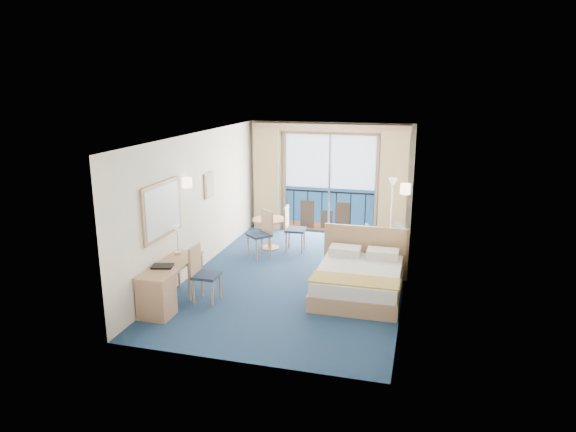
{
  "coord_description": "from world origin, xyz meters",
  "views": [
    {
      "loc": [
        2.23,
        -9.0,
        3.63
      ],
      "look_at": [
        -0.24,
        0.2,
        1.13
      ],
      "focal_mm": 32.0,
      "sensor_mm": 36.0,
      "label": 1
    }
  ],
  "objects_px": {
    "armchair": "(386,242)",
    "table_chair_b": "(263,231)",
    "desk_chair": "(201,270)",
    "nightstand": "(394,260)",
    "round_table": "(270,226)",
    "bed": "(359,279)",
    "table_chair_a": "(291,226)",
    "desk": "(160,291)",
    "floor_lamp": "(392,195)"
  },
  "relations": [
    {
      "from": "desk",
      "to": "table_chair_a",
      "type": "bearing_deg",
      "value": 71.6
    },
    {
      "from": "bed",
      "to": "nightstand",
      "type": "distance_m",
      "value": 1.34
    },
    {
      "from": "floor_lamp",
      "to": "desk_chair",
      "type": "bearing_deg",
      "value": -126.75
    },
    {
      "from": "floor_lamp",
      "to": "desk",
      "type": "height_order",
      "value": "floor_lamp"
    },
    {
      "from": "table_chair_a",
      "to": "table_chair_b",
      "type": "height_order",
      "value": "same"
    },
    {
      "from": "table_chair_a",
      "to": "nightstand",
      "type": "bearing_deg",
      "value": -114.15
    },
    {
      "from": "nightstand",
      "to": "table_chair_a",
      "type": "relative_size",
      "value": 0.53
    },
    {
      "from": "armchair",
      "to": "round_table",
      "type": "xyz_separation_m",
      "value": [
        -2.56,
        -0.04,
        0.17
      ]
    },
    {
      "from": "desk_chair",
      "to": "bed",
      "type": "bearing_deg",
      "value": -68.78
    },
    {
      "from": "round_table",
      "to": "desk_chair",
      "type": "bearing_deg",
      "value": -95.09
    },
    {
      "from": "desk",
      "to": "desk_chair",
      "type": "distance_m",
      "value": 0.79
    },
    {
      "from": "nightstand",
      "to": "floor_lamp",
      "type": "bearing_deg",
      "value": 96.87
    },
    {
      "from": "table_chair_a",
      "to": "table_chair_b",
      "type": "relative_size",
      "value": 1.0
    },
    {
      "from": "desk_chair",
      "to": "nightstand",
      "type": "bearing_deg",
      "value": -54.06
    },
    {
      "from": "nightstand",
      "to": "table_chair_b",
      "type": "bearing_deg",
      "value": 174.03
    },
    {
      "from": "nightstand",
      "to": "round_table",
      "type": "relative_size",
      "value": 0.7
    },
    {
      "from": "desk_chair",
      "to": "desk",
      "type": "bearing_deg",
      "value": 145.29
    },
    {
      "from": "floor_lamp",
      "to": "table_chair_b",
      "type": "height_order",
      "value": "floor_lamp"
    },
    {
      "from": "round_table",
      "to": "table_chair_b",
      "type": "bearing_deg",
      "value": -89.61
    },
    {
      "from": "armchair",
      "to": "nightstand",
      "type": "bearing_deg",
      "value": 83.56
    },
    {
      "from": "armchair",
      "to": "table_chair_b",
      "type": "relative_size",
      "value": 0.77
    },
    {
      "from": "nightstand",
      "to": "desk_chair",
      "type": "relative_size",
      "value": 0.55
    },
    {
      "from": "armchair",
      "to": "table_chair_b",
      "type": "xyz_separation_m",
      "value": [
        -2.56,
        -0.57,
        0.21
      ]
    },
    {
      "from": "nightstand",
      "to": "desk",
      "type": "distance_m",
      "value": 4.53
    },
    {
      "from": "bed",
      "to": "table_chair_b",
      "type": "relative_size",
      "value": 1.9
    },
    {
      "from": "bed",
      "to": "table_chair_b",
      "type": "distance_m",
      "value": 2.75
    },
    {
      "from": "armchair",
      "to": "table_chair_a",
      "type": "height_order",
      "value": "table_chair_a"
    },
    {
      "from": "desk",
      "to": "table_chair_b",
      "type": "bearing_deg",
      "value": 77.17
    },
    {
      "from": "floor_lamp",
      "to": "round_table",
      "type": "relative_size",
      "value": 2.08
    },
    {
      "from": "desk_chair",
      "to": "table_chair_a",
      "type": "height_order",
      "value": "table_chair_a"
    },
    {
      "from": "desk_chair",
      "to": "table_chair_b",
      "type": "distance_m",
      "value": 2.52
    },
    {
      "from": "floor_lamp",
      "to": "desk",
      "type": "bearing_deg",
      "value": -126.48
    },
    {
      "from": "nightstand",
      "to": "table_chair_b",
      "type": "height_order",
      "value": "table_chair_b"
    },
    {
      "from": "desk",
      "to": "floor_lamp",
      "type": "bearing_deg",
      "value": 53.52
    },
    {
      "from": "armchair",
      "to": "desk_chair",
      "type": "relative_size",
      "value": 0.79
    },
    {
      "from": "desk",
      "to": "table_chair_a",
      "type": "relative_size",
      "value": 1.51
    },
    {
      "from": "table_chair_a",
      "to": "desk",
      "type": "bearing_deg",
      "value": 156.95
    },
    {
      "from": "armchair",
      "to": "desk",
      "type": "height_order",
      "value": "desk"
    },
    {
      "from": "desk",
      "to": "round_table",
      "type": "bearing_deg",
      "value": 79.03
    },
    {
      "from": "table_chair_a",
      "to": "floor_lamp",
      "type": "bearing_deg",
      "value": -73.39
    },
    {
      "from": "bed",
      "to": "table_chair_a",
      "type": "xyz_separation_m",
      "value": [
        -1.76,
        2.04,
        0.28
      ]
    },
    {
      "from": "bed",
      "to": "table_chair_b",
      "type": "height_order",
      "value": "bed"
    },
    {
      "from": "armchair",
      "to": "round_table",
      "type": "height_order",
      "value": "armchair"
    },
    {
      "from": "desk_chair",
      "to": "table_chair_a",
      "type": "relative_size",
      "value": 0.98
    },
    {
      "from": "armchair",
      "to": "desk_chair",
      "type": "xyz_separation_m",
      "value": [
        -2.83,
        -3.08,
        0.2
      ]
    },
    {
      "from": "nightstand",
      "to": "desk",
      "type": "bearing_deg",
      "value": -140.86
    },
    {
      "from": "table_chair_a",
      "to": "desk_chair",
      "type": "bearing_deg",
      "value": 160.96
    },
    {
      "from": "bed",
      "to": "armchair",
      "type": "xyz_separation_m",
      "value": [
        0.29,
        2.09,
        0.07
      ]
    },
    {
      "from": "floor_lamp",
      "to": "table_chair_a",
      "type": "xyz_separation_m",
      "value": [
        -2.09,
        -0.82,
        -0.63
      ]
    },
    {
      "from": "round_table",
      "to": "table_chair_b",
      "type": "height_order",
      "value": "table_chair_b"
    }
  ]
}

